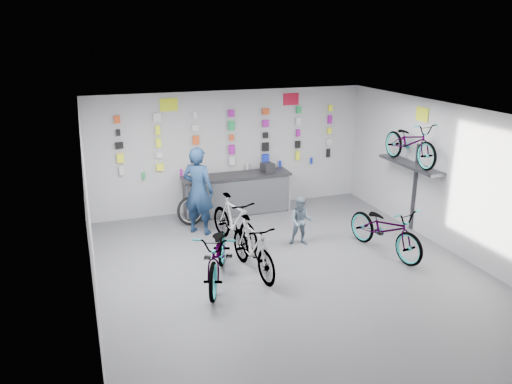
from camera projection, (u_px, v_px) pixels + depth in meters
name	position (u px, v px, depth m)	size (l,w,h in m)	color
floor	(293.00, 274.00, 9.37)	(8.00, 8.00, 0.00)	#4B4B50
ceiling	(297.00, 115.00, 8.45)	(8.00, 8.00, 0.00)	white
wall_back	(231.00, 151.00, 12.50)	(7.00, 7.00, 0.00)	#A9A9AB
wall_front	(445.00, 312.00, 5.32)	(7.00, 7.00, 0.00)	#A9A9AB
wall_left	(90.00, 222.00, 7.81)	(8.00, 8.00, 0.00)	#A9A9AB
wall_right	(455.00, 180.00, 10.01)	(8.00, 8.00, 0.00)	#A9A9AB
counter	(237.00, 195.00, 12.40)	(2.70, 0.66, 1.00)	black
merch_wall	(229.00, 141.00, 12.34)	(5.56, 0.08, 1.55)	silver
wall_bracket	(411.00, 168.00, 11.05)	(0.39, 1.90, 2.00)	#333338
sign_left	(169.00, 105.00, 11.64)	(0.42, 0.02, 0.30)	#D5E71F
sign_right	(291.00, 99.00, 12.61)	(0.42, 0.02, 0.30)	red
sign_side	(422.00, 114.00, 10.73)	(0.02, 0.40, 0.30)	#D5E71F
bike_left	(218.00, 254.00, 8.95)	(0.71, 2.05, 1.08)	gray
bike_center	(253.00, 247.00, 9.27)	(0.50, 1.76, 1.06)	gray
bike_right	(386.00, 229.00, 10.14)	(0.70, 2.00, 1.05)	gray
bike_service	(234.00, 221.00, 10.49)	(0.51, 1.81, 1.09)	gray
bike_wall	(410.00, 142.00, 10.84)	(0.63, 1.80, 0.95)	gray
clerk	(198.00, 191.00, 11.02)	(0.73, 0.48, 1.99)	#142947
customer	(301.00, 221.00, 10.54)	(0.51, 0.40, 1.06)	slate
spare_wheel	(191.00, 211.00, 11.72)	(0.72, 0.37, 0.68)	black
register	(268.00, 167.00, 12.48)	(0.28, 0.30, 0.22)	black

